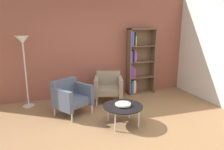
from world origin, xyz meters
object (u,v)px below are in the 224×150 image
(bookshelf_tall, at_px, (138,62))
(decorative_bowl, at_px, (123,104))
(armchair_spare_guest, at_px, (71,96))
(floor_lamp_torchiere, at_px, (23,48))
(coffee_table_low, at_px, (123,107))
(armchair_near_window, at_px, (108,86))

(bookshelf_tall, relative_size, decorative_bowl, 5.94)
(bookshelf_tall, distance_m, armchair_spare_guest, 2.34)
(bookshelf_tall, distance_m, floor_lamp_torchiere, 3.10)
(coffee_table_low, distance_m, floor_lamp_torchiere, 2.72)
(coffee_table_low, distance_m, decorative_bowl, 0.06)
(decorative_bowl, bearing_deg, armchair_near_window, 86.15)
(decorative_bowl, xyz_separation_m, armchair_near_window, (0.09, 1.36, -0.02))
(decorative_bowl, bearing_deg, coffee_table_low, -90.00)
(armchair_near_window, bearing_deg, decorative_bowl, -77.87)
(floor_lamp_torchiere, bearing_deg, coffee_table_low, -39.79)
(decorative_bowl, height_order, armchair_near_window, armchair_near_window)
(bookshelf_tall, xyz_separation_m, decorative_bowl, (-1.12, -1.81, -0.49))
(coffee_table_low, distance_m, armchair_spare_guest, 1.26)
(bookshelf_tall, relative_size, floor_lamp_torchiere, 1.09)
(coffee_table_low, relative_size, decorative_bowl, 2.50)
(floor_lamp_torchiere, bearing_deg, armchair_spare_guest, -37.84)
(coffee_table_low, bearing_deg, armchair_spare_guest, 138.30)
(bookshelf_tall, bearing_deg, armchair_near_window, -156.63)
(armchair_near_window, bearing_deg, coffee_table_low, -77.87)
(coffee_table_low, height_order, armchair_near_window, armchair_near_window)
(armchair_near_window, bearing_deg, armchair_spare_guest, -137.21)
(coffee_table_low, xyz_separation_m, floor_lamp_torchiere, (-1.92, 1.60, 1.08))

